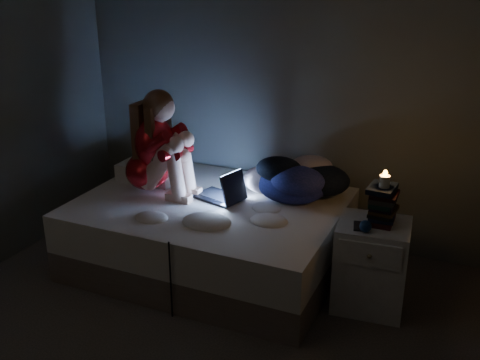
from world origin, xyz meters
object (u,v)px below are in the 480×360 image
Objects in this scene: laptop at (218,183)px; woman at (146,141)px; bed at (211,233)px; phone at (358,225)px; nightstand at (371,265)px; candle at (385,179)px.

woman is at bearing -155.95° from laptop.
bed is at bearing -98.47° from laptop.
bed is 1.24m from phone.
phone is at bearing 3.09° from laptop.
phone is at bearing -143.85° from nightstand.
laptop is (0.03, 0.08, 0.40)m from bed.
candle is 0.35m from phone.
bed is 24.68× the size of candle.
woman reaches higher than laptop.
phone is (1.72, -0.14, -0.33)m from woman.
bed is 3.13× the size of nightstand.
phone is at bearing -137.01° from candle.
bed is 0.88m from woman.
nightstand is at bearing -133.93° from candle.
bed is 1.27m from nightstand.
nightstand is (1.81, -0.06, -0.65)m from woman.
phone reaches higher than nightstand.
woman is at bearing 179.24° from candle.
bed is at bearing 165.10° from phone.
woman is at bearing 168.03° from phone.
woman reaches higher than candle.
bed is 0.41m from laptop.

